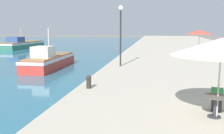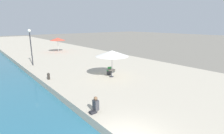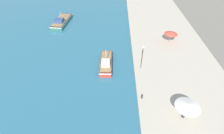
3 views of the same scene
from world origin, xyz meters
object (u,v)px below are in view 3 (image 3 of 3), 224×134
Objects in this scene: fishing_boat_near at (106,63)px; cafe_umbrella_white at (171,33)px; mooring_bollard at (142,97)px; cafe_umbrella_pink at (188,105)px; lamppost at (142,54)px; cafe_table at (184,114)px; fishing_boat_mid at (61,21)px; cafe_chair_left at (184,111)px.

fishing_boat_near reaches higher than cafe_umbrella_white.
cafe_umbrella_pink is at bearing -30.31° from mooring_bollard.
lamppost is at bearing 114.83° from cafe_umbrella_pink.
fishing_boat_near is at bearing 134.05° from cafe_table.
fishing_boat_mid reaches higher than cafe_table.
cafe_chair_left is (-2.20, -18.52, -2.10)m from cafe_umbrella_white.
cafe_table is 1.22× the size of mooring_bollard.
cafe_table is (-2.42, -19.21, -1.89)m from cafe_umbrella_white.
fishing_boat_mid is at bearing 158.92° from cafe_umbrella_white.
cafe_umbrella_white reaches higher than cafe_umbrella_pink.
mooring_bollard is at bearing -115.39° from cafe_umbrella_white.
cafe_table is 0.88× the size of cafe_chair_left.
fishing_boat_mid is 11.54× the size of cafe_table.
cafe_table is at bearing -90.00° from cafe_chair_left.
mooring_bollard is at bearing -55.62° from fishing_boat_near.
mooring_bollard is at bearing 149.28° from cafe_table.
fishing_boat_mid is 10.15× the size of cafe_chair_left.
fishing_boat_near is at bearing -48.73° from fishing_boat_mid.
fishing_boat_mid is 37.59m from cafe_chair_left.
fishing_boat_mid is 3.25× the size of cafe_umbrella_white.
cafe_umbrella_pink is at bearing -45.20° from fishing_boat_mid.
cafe_umbrella_white reaches higher than cafe_table.
cafe_umbrella_white is (26.46, -10.20, 2.30)m from fishing_boat_mid.
cafe_umbrella_pink is (11.13, -11.42, 2.23)m from fishing_boat_near.
cafe_chair_left is 5.95m from mooring_bollard.
fishing_boat_near is 10.16m from mooring_bollard.
cafe_chair_left is at bearing 78.40° from cafe_umbrella_pink.
cafe_table is 6.08m from mooring_bollard.
lamppost is (-4.76, 10.30, 0.72)m from cafe_umbrella_pink.
cafe_table is at bearing -176.24° from cafe_umbrella_pink.
lamppost is at bearing 85.72° from mooring_bollard.
cafe_umbrella_white reaches higher than cafe_chair_left.
cafe_umbrella_pink reaches higher than mooring_bollard.
cafe_umbrella_white is 4.35× the size of mooring_bollard.
mooring_bollard is at bearing 173.71° from cafe_chair_left.
cafe_umbrella_pink is 4.98× the size of mooring_bollard.
cafe_umbrella_pink reaches higher than cafe_table.
lamppost is (19.35, -19.11, 2.97)m from fishing_boat_mid.
cafe_umbrella_white is at bearing 82.82° from cafe_table.
lamppost reaches higher than cafe_table.
mooring_bollard is 7.72m from lamppost.
fishing_boat_mid reaches higher than cafe_umbrella_pink.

